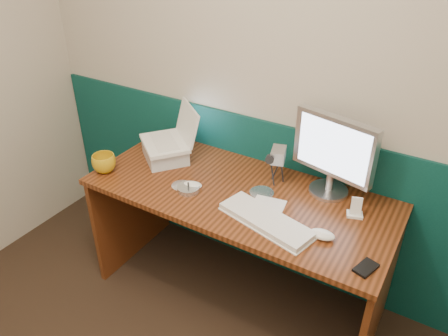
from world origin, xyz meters
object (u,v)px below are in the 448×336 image
Objects in this scene: mug at (104,163)px; camcorder at (277,168)px; keyboard at (266,221)px; laptop at (163,125)px; desk at (238,247)px; monitor at (333,155)px.

mug is 0.95m from camcorder.
mug is at bearing -163.19° from keyboard.
keyboard is at bearing 20.95° from laptop.
keyboard is at bearing -34.54° from desk.
mug is at bearing -172.85° from camcorder.
monitor is at bearing 47.91° from laptop.
keyboard is (0.77, -0.24, -0.20)m from laptop.
camcorder is at bearing 47.23° from laptop.
laptop is 0.69× the size of monitor.
laptop is at bearing 171.82° from desk.
desk is at bearing 15.76° from mug.
desk is at bearing 30.03° from laptop.
keyboard is 0.37m from camcorder.
laptop is at bearing 54.58° from mug.
monitor is at bearing 21.40° from mug.
laptop is at bearing 176.89° from keyboard.
laptop is at bearing 171.89° from camcorder.
camcorder is at bearing 24.28° from mug.
laptop is 0.68m from camcorder.
monitor is 2.39× the size of camcorder.
laptop is (-0.54, 0.08, 0.59)m from desk.
desk is 5.31× the size of laptop.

